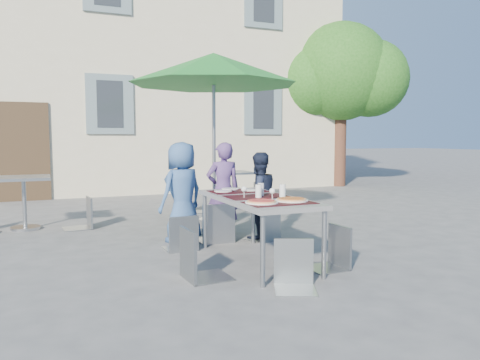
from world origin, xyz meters
name	(u,v)px	position (x,y,z in m)	size (l,w,h in m)	color
ground	(219,290)	(0.00, 0.00, 0.00)	(90.00, 90.00, 0.00)	#4E4E51
building	(91,26)	(0.00, 11.50, 4.85)	(13.60, 8.20, 11.10)	beige
tree	(342,74)	(6.55, 7.54, 3.25)	(3.60, 3.00, 4.70)	#4B2C20
dining_table	(257,201)	(0.76, 0.79, 0.70)	(0.80, 1.85, 0.76)	#4E4F54
pizza_near_left	(262,202)	(0.57, 0.28, 0.77)	(0.34, 0.34, 0.03)	white
pizza_near_right	(291,200)	(0.93, 0.30, 0.77)	(0.35, 0.35, 0.03)	white
glassware	(265,191)	(0.81, 0.69, 0.83)	(0.49, 0.45, 0.15)	silver
place_settings	(235,190)	(0.75, 1.44, 0.76)	(0.63, 0.45, 0.01)	white
child_0	(182,192)	(0.24, 2.09, 0.68)	(0.67, 0.43, 1.36)	#33558C
child_1	(223,190)	(0.87, 2.19, 0.68)	(0.49, 0.32, 1.35)	#513873
child_2	(258,195)	(1.30, 1.92, 0.61)	(0.59, 0.34, 1.21)	#171E34
chair_0	(181,212)	(0.10, 1.62, 0.50)	(0.39, 0.40, 0.86)	gray
chair_1	(216,198)	(0.66, 1.90, 0.60)	(0.46, 0.46, 1.02)	#94989F
chair_2	(266,205)	(1.32, 1.73, 0.49)	(0.48, 0.49, 0.85)	gray
chair_3	(198,222)	(-0.07, 0.40, 0.58)	(0.46, 0.46, 0.98)	gray
chair_4	(333,222)	(1.41, 0.23, 0.51)	(0.41, 0.41, 0.88)	gray
chair_5	(295,236)	(0.69, -0.20, 0.50)	(0.50, 0.51, 0.86)	#91989C
patio_umbrella	(214,70)	(1.04, 3.06, 2.47)	(2.67, 2.67, 2.74)	#B4B6BD
cafe_table_0	(24,192)	(-1.77, 3.87, 0.59)	(0.77, 0.77, 0.82)	#B4B6BD
bg_chair_r_0	(82,194)	(-0.94, 3.63, 0.54)	(0.45, 0.44, 0.92)	gray
cafe_table_1	(233,183)	(1.99, 4.61, 0.51)	(0.69, 0.69, 0.74)	#B4B6BD
bg_chair_l_1	(192,187)	(1.09, 4.46, 0.49)	(0.43, 0.43, 0.85)	slate
bg_chair_r_1	(257,180)	(2.42, 4.43, 0.57)	(0.53, 0.52, 0.98)	gray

